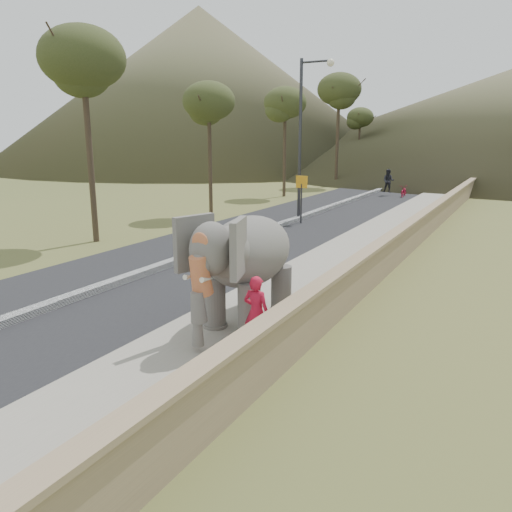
% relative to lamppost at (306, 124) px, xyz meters
% --- Properties ---
extents(ground, '(160.00, 160.00, 0.00)m').
position_rel_lamppost_xyz_m(ground, '(4.69, -16.00, -4.87)').
color(ground, olive).
rests_on(ground, ground).
extents(road, '(7.00, 120.00, 0.03)m').
position_rel_lamppost_xyz_m(road, '(-0.31, -6.00, -4.86)').
color(road, black).
rests_on(road, ground).
extents(median, '(0.35, 120.00, 0.22)m').
position_rel_lamppost_xyz_m(median, '(-0.31, -6.00, -4.76)').
color(median, black).
rests_on(median, ground).
extents(walkway, '(3.00, 120.00, 0.15)m').
position_rel_lamppost_xyz_m(walkway, '(4.69, -6.00, -4.80)').
color(walkway, '#9E9687').
rests_on(walkway, ground).
extents(parapet, '(0.30, 120.00, 1.10)m').
position_rel_lamppost_xyz_m(parapet, '(6.34, -6.00, -4.32)').
color(parapet, tan).
rests_on(parapet, ground).
extents(lamppost, '(1.76, 0.36, 8.00)m').
position_rel_lamppost_xyz_m(lamppost, '(0.00, 0.00, 0.00)').
color(lamppost, '#2D2C31').
rests_on(lamppost, ground).
extents(signboard, '(0.60, 0.08, 2.40)m').
position_rel_lamppost_xyz_m(signboard, '(0.19, -0.83, -3.23)').
color(signboard, '#2D2D33').
rests_on(signboard, ground).
extents(hill_left, '(60.00, 60.00, 22.00)m').
position_rel_lamppost_xyz_m(hill_left, '(-33.31, 39.00, 6.13)').
color(hill_left, brown).
rests_on(hill_left, ground).
extents(elephant_and_man, '(2.12, 3.54, 2.57)m').
position_rel_lamppost_xyz_m(elephant_and_man, '(4.71, -14.16, -3.45)').
color(elephant_and_man, slate).
rests_on(elephant_and_man, ground).
extents(motorcyclist, '(1.92, 1.63, 1.95)m').
position_rel_lamppost_xyz_m(motorcyclist, '(1.58, 13.08, -4.08)').
color(motorcyclist, maroon).
rests_on(motorcyclist, ground).
extents(trees, '(48.17, 42.31, 9.77)m').
position_rel_lamppost_xyz_m(trees, '(7.37, 13.05, -0.74)').
color(trees, '#473828').
rests_on(trees, ground).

